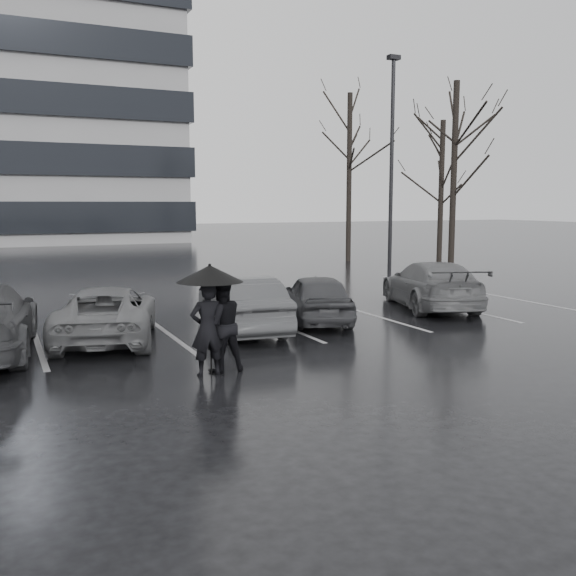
% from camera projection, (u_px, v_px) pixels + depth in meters
% --- Properties ---
extents(ground, '(160.00, 160.00, 0.00)m').
position_uv_depth(ground, '(300.00, 346.00, 13.46)').
color(ground, black).
rests_on(ground, ground).
extents(car_main, '(2.50, 3.90, 1.24)m').
position_uv_depth(car_main, '(317.00, 298.00, 16.12)').
color(car_main, black).
rests_on(car_main, ground).
extents(car_west_a, '(1.75, 4.02, 1.29)m').
position_uv_depth(car_west_a, '(242.00, 304.00, 14.89)').
color(car_west_a, '#2A2A2C').
rests_on(car_west_a, ground).
extents(car_west_b, '(3.00, 4.65, 1.19)m').
position_uv_depth(car_west_b, '(107.00, 313.00, 13.94)').
color(car_west_b, '#49494B').
rests_on(car_west_b, ground).
extents(car_east, '(3.25, 4.99, 1.34)m').
position_uv_depth(car_east, '(431.00, 285.00, 18.27)').
color(car_east, '#49494B').
rests_on(car_east, ground).
extents(pedestrian_left, '(0.61, 0.41, 1.64)m').
position_uv_depth(pedestrian_left, '(207.00, 329.00, 11.07)').
color(pedestrian_left, black).
rests_on(pedestrian_left, ground).
extents(pedestrian_right, '(0.85, 0.68, 1.69)m').
position_uv_depth(pedestrian_right, '(221.00, 325.00, 11.34)').
color(pedestrian_right, black).
rests_on(pedestrian_right, ground).
extents(umbrella, '(1.15, 1.15, 1.95)m').
position_uv_depth(umbrella, '(210.00, 274.00, 10.98)').
color(umbrella, black).
rests_on(umbrella, ground).
extents(lamp_post, '(0.46, 0.46, 8.34)m').
position_uv_depth(lamp_post, '(391.00, 181.00, 23.94)').
color(lamp_post, gray).
rests_on(lamp_post, ground).
extents(stall_stripes, '(19.72, 5.00, 0.00)m').
position_uv_depth(stall_stripes, '(225.00, 328.00, 15.38)').
color(stall_stripes, '#9A9A9C').
rests_on(stall_stripes, ground).
extents(tree_east, '(0.26, 0.26, 8.00)m').
position_uv_depth(tree_east, '(454.00, 179.00, 26.92)').
color(tree_east, black).
rests_on(tree_east, ground).
extents(tree_ne, '(0.26, 0.26, 7.00)m').
position_uv_depth(tree_ne, '(441.00, 193.00, 31.63)').
color(tree_ne, black).
rests_on(tree_ne, ground).
extents(tree_north, '(0.26, 0.26, 8.50)m').
position_uv_depth(tree_north, '(349.00, 178.00, 32.78)').
color(tree_north, black).
rests_on(tree_north, ground).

